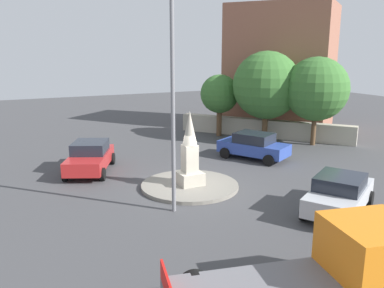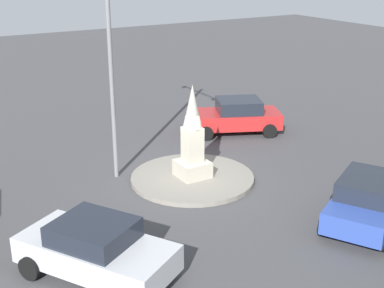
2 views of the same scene
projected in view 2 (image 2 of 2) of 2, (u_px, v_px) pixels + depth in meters
The scene contains 7 objects.
ground_plane at pixel (192, 180), 19.34m from camera, with size 80.00×80.00×0.00m, color #424244.
traffic_island at pixel (192, 178), 19.31m from camera, with size 4.53×4.53×0.16m, color gray.
monument at pixel (192, 139), 18.79m from camera, with size 1.10×1.10×3.44m.
streetlamp at pixel (109, 32), 17.84m from camera, with size 3.66×0.28×8.93m.
car_red_near_island at pixel (236, 116), 24.16m from camera, with size 3.35×4.52×1.59m.
car_blue_parked_left at pixel (368, 199), 16.02m from camera, with size 3.47×4.35×1.54m.
car_silver_far_side at pixel (96, 249), 13.35m from camera, with size 4.44×3.68×1.55m.
Camera 2 is at (15.22, -9.04, 7.89)m, focal length 49.11 mm.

